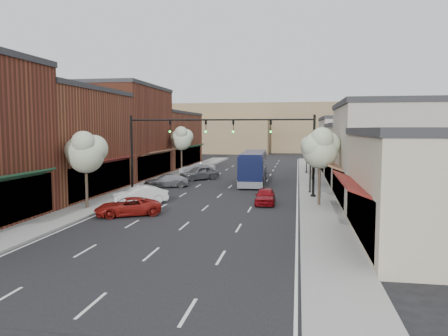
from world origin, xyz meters
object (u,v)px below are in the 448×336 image
at_px(parked_car_b, 140,195).
at_px(signal_mast_right, 285,143).
at_px(tree_right_far, 313,145).
at_px(tree_right_near, 321,147).
at_px(parked_car_a, 128,207).
at_px(parked_car_c, 166,181).
at_px(parked_car_e, 197,169).
at_px(tree_left_near, 86,151).
at_px(signal_mast_left, 157,142).
at_px(tree_left_far, 182,138).
at_px(coach_bus, 254,167).
at_px(lamp_post_far, 307,151).
at_px(lamp_post_near, 310,160).
at_px(parked_car_d, 199,173).
at_px(red_hatchback, 265,196).

bearing_deg(parked_car_b, signal_mast_right, 77.23).
bearing_deg(tree_right_far, parked_car_b, -128.92).
relative_size(tree_right_near, parked_car_a, 1.36).
bearing_deg(signal_mast_right, parked_car_b, -155.29).
bearing_deg(parked_car_c, parked_car_e, 151.84).
bearing_deg(tree_left_near, signal_mast_left, 71.90).
bearing_deg(tree_left_far, coach_bus, -40.69).
height_order(coach_bus, parked_car_e, coach_bus).
bearing_deg(parked_car_b, parked_car_e, 143.88).
distance_m(signal_mast_left, tree_left_far, 18.14).
relative_size(signal_mast_left, tree_left_far, 1.34).
bearing_deg(signal_mast_left, signal_mast_right, 0.00).
relative_size(tree_right_far, lamp_post_far, 1.22).
relative_size(tree_right_near, parked_car_b, 1.40).
distance_m(lamp_post_far, parked_car_e, 14.24).
xyz_separation_m(tree_left_far, lamp_post_far, (16.05, 2.06, -1.60)).
bearing_deg(tree_right_far, coach_bus, -155.59).
distance_m(lamp_post_near, parked_car_e, 19.98).
bearing_deg(parked_car_e, coach_bus, 34.26).
bearing_deg(tree_left_near, coach_bus, 58.99).
bearing_deg(tree_right_near, tree_left_near, -166.45).
relative_size(coach_bus, parked_car_a, 2.54).
height_order(parked_car_c, parked_car_e, parked_car_e).
relative_size(signal_mast_left, lamp_post_far, 1.85).
relative_size(tree_left_near, parked_car_e, 1.24).
bearing_deg(tree_right_near, parked_car_d, 129.98).
bearing_deg(tree_right_near, parked_car_c, 149.57).
distance_m(tree_right_near, tree_left_near, 17.08).
height_order(lamp_post_near, parked_car_b, lamp_post_near).
bearing_deg(red_hatchback, parked_car_a, -147.52).
height_order(tree_left_far, red_hatchback, tree_left_far).
bearing_deg(signal_mast_left, parked_car_a, -83.61).
xyz_separation_m(tree_left_near, parked_car_d, (3.87, 19.18, -3.41)).
distance_m(signal_mast_left, lamp_post_near, 13.75).
relative_size(tree_right_far, parked_car_a, 1.24).
bearing_deg(red_hatchback, tree_right_far, 73.41).
bearing_deg(tree_left_near, parked_car_d, 78.59).
xyz_separation_m(coach_bus, red_hatchback, (2.19, -12.70, -1.13)).
relative_size(signal_mast_right, parked_car_b, 1.94).
relative_size(tree_left_far, parked_car_c, 1.36).
distance_m(lamp_post_far, coach_bus, 12.40).
height_order(tree_right_far, coach_bus, tree_right_far).
height_order(tree_right_near, tree_left_near, tree_right_near).
xyz_separation_m(tree_left_far, parked_car_b, (2.86, -23.01, -3.91)).
bearing_deg(lamp_post_far, signal_mast_right, -96.22).
xyz_separation_m(lamp_post_far, red_hatchback, (-3.57, -23.61, -2.37)).
relative_size(lamp_post_far, parked_car_a, 1.01).
height_order(signal_mast_right, coach_bus, signal_mast_right).
height_order(parked_car_a, parked_car_e, parked_car_e).
bearing_deg(parked_car_d, red_hatchback, -16.37).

